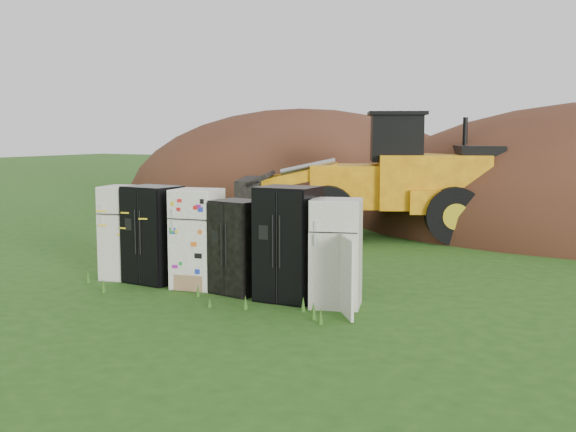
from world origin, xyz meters
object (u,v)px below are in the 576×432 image
fridge_black_side (153,234)px  fridge_sticker (197,239)px  fridge_black_right (288,244)px  wheel_loader (364,175)px  fridge_leftmost (125,232)px  fridge_open_door (336,253)px  fridge_dark_mid (238,247)px

fridge_black_side → fridge_sticker: (1.03, 0.03, -0.01)m
fridge_black_right → wheel_loader: bearing=101.3°
fridge_leftmost → fridge_sticker: size_ratio=1.00×
fridge_black_side → wheel_loader: bearing=84.1°
fridge_open_door → wheel_loader: wheel_loader is taller
fridge_leftmost → fridge_black_right: fridge_black_right is taller
fridge_leftmost → fridge_dark_mid: (2.68, -0.02, -0.08)m
fridge_leftmost → fridge_open_door: fridge_leftmost is taller
fridge_sticker → fridge_open_door: 2.88m
fridge_sticker → fridge_black_right: 1.98m
fridge_black_side → fridge_black_right: 3.00m
fridge_black_side → fridge_black_right: fridge_black_right is taller
fridge_black_side → fridge_sticker: size_ratio=1.01×
fridge_black_side → fridge_sticker: 1.03m
fridge_black_right → fridge_open_door: size_ratio=1.10×
fridge_black_side → wheel_loader: wheel_loader is taller
fridge_sticker → fridge_leftmost: bearing=169.7°
fridge_black_side → fridge_dark_mid: fridge_black_side is taller
fridge_leftmost → fridge_dark_mid: size_ratio=1.09×
fridge_dark_mid → fridge_open_door: 1.95m
fridge_leftmost → wheel_loader: (1.89, 7.51, 0.80)m
fridge_dark_mid → fridge_black_side: bearing=-171.5°
fridge_open_door → fridge_black_right: bearing=162.4°
fridge_sticker → fridge_dark_mid: fridge_sticker is taller
fridge_black_right → wheel_loader: 7.81m
fridge_dark_mid → fridge_black_right: bearing=7.0°
fridge_black_side → wheel_loader: 7.66m
fridge_dark_mid → fridge_leftmost: bearing=-171.9°
fridge_open_door → fridge_sticker: bearing=160.7°
fridge_black_side → fridge_sticker: fridge_black_side is taller
fridge_open_door → fridge_dark_mid: bearing=161.1°
fridge_leftmost → fridge_sticker: fridge_sticker is taller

